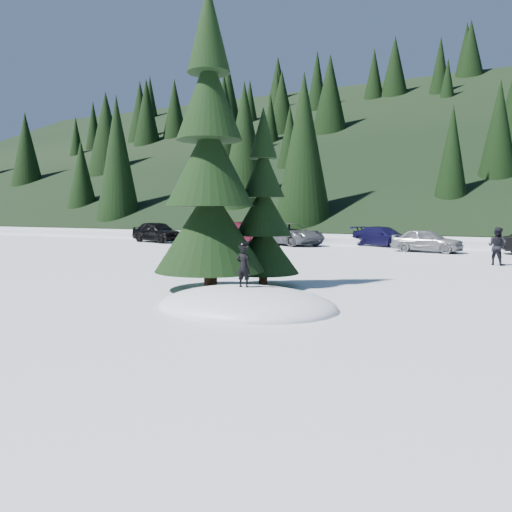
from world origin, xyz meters
The scene contains 12 objects.
ground centered at (0.00, 0.00, 0.00)m, with size 200.00×200.00×0.00m, color white.
snow_mound centered at (0.00, 0.00, 0.00)m, with size 4.48×3.52×0.96m, color white.
forest_hillside centered at (0.00, 54.00, 12.50)m, with size 200.00×60.00×25.00m, color black, non-canonical shape.
spruce_tall centered at (-2.20, 1.80, 3.32)m, with size 3.20×3.20×8.60m.
spruce_short centered at (-1.20, 3.20, 2.10)m, with size 2.20×2.20×5.37m.
child_skier centered at (-0.08, -0.01, 0.98)m, with size 0.37×0.24×1.00m, color black.
adult_0 centered at (4.86, 13.08, 0.80)m, with size 0.78×0.61×1.60m, color black.
car_0 centered at (-17.86, 18.71, 0.77)m, with size 1.82×4.53×1.54m, color black.
car_1 centered at (-11.78, 20.62, 0.75)m, with size 1.60×4.57×1.51m, color #3F0B16.
car_2 centered at (-8.06, 20.44, 0.74)m, with size 2.47×5.36×1.49m, color #515459.
car_3 centered at (-2.11, 22.11, 0.64)m, with size 1.79×4.41×1.28m, color #100E34.
car_4 centered at (1.15, 18.65, 0.65)m, with size 1.54×3.83×1.30m, color gray.
Camera 1 is at (5.68, -10.26, 2.28)m, focal length 35.00 mm.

